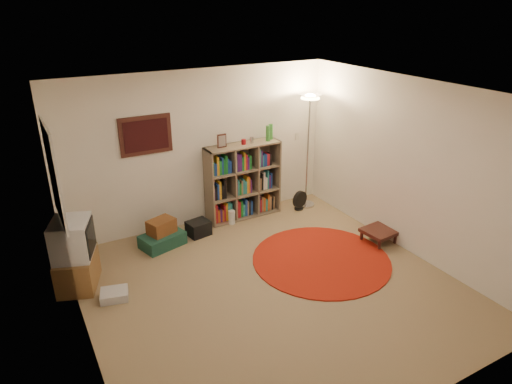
% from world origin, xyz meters
% --- Properties ---
extents(room, '(4.54, 4.54, 2.54)m').
position_xyz_m(room, '(-0.05, 0.05, 1.26)').
color(room, '#846C4D').
rests_on(room, ground).
extents(bookshelf, '(1.28, 0.38, 1.53)m').
position_xyz_m(bookshelf, '(0.65, 2.07, 0.62)').
color(bookshelf, '#76634E').
rests_on(bookshelf, ground).
extents(floor_lamp, '(0.43, 0.43, 2.01)m').
position_xyz_m(floor_lamp, '(1.85, 1.90, 1.67)').
color(floor_lamp, '#BCBABF').
rests_on(floor_lamp, ground).
extents(floor_fan, '(0.31, 0.19, 0.35)m').
position_xyz_m(floor_fan, '(1.65, 1.79, 0.18)').
color(floor_fan, black).
rests_on(floor_fan, ground).
extents(tv_stand, '(0.64, 0.76, 0.94)m').
position_xyz_m(tv_stand, '(-2.16, 1.26, 0.45)').
color(tv_stand, brown).
rests_on(tv_stand, ground).
extents(dvd_box, '(0.39, 0.35, 0.11)m').
position_xyz_m(dvd_box, '(-1.84, 0.75, 0.05)').
color(dvd_box, silver).
rests_on(dvd_box, ground).
extents(suitcase, '(0.71, 0.56, 0.20)m').
position_xyz_m(suitcase, '(-0.89, 1.73, 0.10)').
color(suitcase, '#153B2F').
rests_on(suitcase, ground).
extents(wicker_basket, '(0.45, 0.39, 0.22)m').
position_xyz_m(wicker_basket, '(-0.87, 1.76, 0.31)').
color(wicker_basket, brown).
rests_on(wicker_basket, suitcase).
extents(duffel_bag, '(0.38, 0.33, 0.23)m').
position_xyz_m(duffel_bag, '(-0.28, 1.79, 0.12)').
color(duffel_bag, black).
rests_on(duffel_bag, ground).
extents(paper_towel, '(0.12, 0.12, 0.23)m').
position_xyz_m(paper_towel, '(0.35, 1.88, 0.12)').
color(paper_towel, silver).
rests_on(paper_towel, ground).
extents(red_rug, '(1.97, 1.97, 0.02)m').
position_xyz_m(red_rug, '(0.96, 0.23, 0.01)').
color(red_rug, maroon).
rests_on(red_rug, ground).
extents(side_table, '(0.49, 0.49, 0.21)m').
position_xyz_m(side_table, '(2.05, 0.23, 0.17)').
color(side_table, '#351712').
rests_on(side_table, ground).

